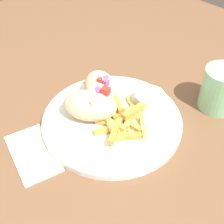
{
  "coord_description": "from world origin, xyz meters",
  "views": [
    {
      "loc": [
        0.39,
        -0.33,
        1.23
      ],
      "look_at": [
        0.04,
        0.02,
        0.77
      ],
      "focal_mm": 50.0,
      "sensor_mm": 36.0,
      "label": 1
    }
  ],
  "objects_px": {
    "plate": "(112,120)",
    "pita_sandwich_near": "(89,105)",
    "fries_pile": "(121,120)",
    "sauce_ramekin": "(149,99)",
    "pita_sandwich_far": "(100,88)",
    "water_glass": "(220,91)"
  },
  "relations": [
    {
      "from": "pita_sandwich_near",
      "to": "pita_sandwich_far",
      "type": "relative_size",
      "value": 1.03
    },
    {
      "from": "pita_sandwich_near",
      "to": "pita_sandwich_far",
      "type": "distance_m",
      "value": 0.06
    },
    {
      "from": "plate",
      "to": "water_glass",
      "type": "xyz_separation_m",
      "value": [
        0.13,
        0.22,
        0.04
      ]
    },
    {
      "from": "pita_sandwich_near",
      "to": "water_glass",
      "type": "xyz_separation_m",
      "value": [
        0.18,
        0.24,
        0.0
      ]
    },
    {
      "from": "plate",
      "to": "fries_pile",
      "type": "bearing_deg",
      "value": 3.76
    },
    {
      "from": "fries_pile",
      "to": "sauce_ramekin",
      "type": "relative_size",
      "value": 2.11
    },
    {
      "from": "fries_pile",
      "to": "water_glass",
      "type": "height_order",
      "value": "water_glass"
    },
    {
      "from": "sauce_ramekin",
      "to": "water_glass",
      "type": "xyz_separation_m",
      "value": [
        0.11,
        0.12,
        0.01
      ]
    },
    {
      "from": "pita_sandwich_far",
      "to": "sauce_ramekin",
      "type": "distance_m",
      "value": 0.12
    },
    {
      "from": "fries_pile",
      "to": "sauce_ramekin",
      "type": "distance_m",
      "value": 0.09
    },
    {
      "from": "plate",
      "to": "pita_sandwich_far",
      "type": "distance_m",
      "value": 0.08
    },
    {
      "from": "pita_sandwich_near",
      "to": "pita_sandwich_far",
      "type": "xyz_separation_m",
      "value": [
        -0.03,
        0.06,
        -0.0
      ]
    },
    {
      "from": "pita_sandwich_near",
      "to": "plate",
      "type": "bearing_deg",
      "value": -0.84
    },
    {
      "from": "pita_sandwich_far",
      "to": "sauce_ramekin",
      "type": "relative_size",
      "value": 1.98
    },
    {
      "from": "pita_sandwich_near",
      "to": "water_glass",
      "type": "bearing_deg",
      "value": 20.83
    },
    {
      "from": "fries_pile",
      "to": "sauce_ramekin",
      "type": "xyz_separation_m",
      "value": [
        0.0,
        0.09,
        0.01
      ]
    },
    {
      "from": "sauce_ramekin",
      "to": "plate",
      "type": "bearing_deg",
      "value": -107.06
    },
    {
      "from": "plate",
      "to": "pita_sandwich_near",
      "type": "relative_size",
      "value": 2.2
    },
    {
      "from": "plate",
      "to": "pita_sandwich_far",
      "type": "xyz_separation_m",
      "value": [
        -0.07,
        0.03,
        0.04
      ]
    },
    {
      "from": "pita_sandwich_far",
      "to": "sauce_ramekin",
      "type": "xyz_separation_m",
      "value": [
        0.1,
        0.06,
        -0.01
      ]
    },
    {
      "from": "plate",
      "to": "fries_pile",
      "type": "distance_m",
      "value": 0.03
    },
    {
      "from": "pita_sandwich_far",
      "to": "fries_pile",
      "type": "bearing_deg",
      "value": 15.54
    }
  ]
}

